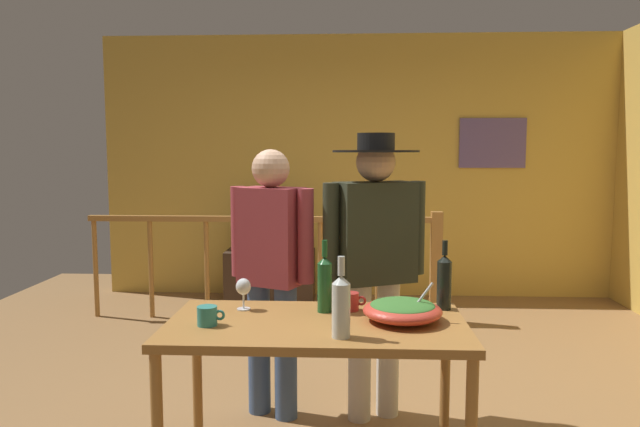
{
  "coord_description": "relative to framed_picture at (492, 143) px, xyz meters",
  "views": [
    {
      "loc": [
        -0.1,
        -3.38,
        1.54
      ],
      "look_at": [
        -0.25,
        -0.44,
        1.22
      ],
      "focal_mm": 32.91,
      "sensor_mm": 36.0,
      "label": 1
    }
  ],
  "objects": [
    {
      "name": "mug_teal",
      "position": [
        -2.11,
        -3.66,
        -0.81
      ],
      "size": [
        0.13,
        0.09,
        0.09
      ],
      "color": "teal",
      "rests_on": "serving_table"
    },
    {
      "name": "salad_bowl",
      "position": [
        -1.23,
        -3.55,
        -0.8
      ],
      "size": [
        0.36,
        0.36,
        0.18
      ],
      "color": "#CC3D2D",
      "rests_on": "serving_table"
    },
    {
      "name": "person_standing_left",
      "position": [
        -1.92,
        -2.9,
        -0.72
      ],
      "size": [
        0.5,
        0.34,
        1.55
      ],
      "rotation": [
        0.0,
        0.0,
        2.73
      ],
      "color": "#3D5684",
      "rests_on": "ground_plane"
    },
    {
      "name": "mug_red",
      "position": [
        -1.47,
        -3.38,
        -0.81
      ],
      "size": [
        0.12,
        0.08,
        0.09
      ],
      "color": "#B7332D",
      "rests_on": "serving_table"
    },
    {
      "name": "framed_picture",
      "position": [
        0.0,
        0.0,
        0.0
      ],
      "size": [
        0.68,
        0.03,
        0.51
      ],
      "primitive_type": "cube",
      "color": "#62508C"
    },
    {
      "name": "ground_plane",
      "position": [
        -1.38,
        -2.8,
        -1.62
      ],
      "size": [
        7.43,
        7.43,
        0.0
      ],
      "primitive_type": "plane",
      "color": "olive"
    },
    {
      "name": "serving_table",
      "position": [
        -1.63,
        -3.57,
        -0.94
      ],
      "size": [
        1.37,
        0.72,
        0.76
      ],
      "color": "#9E6B33",
      "rests_on": "ground_plane"
    },
    {
      "name": "wine_bottle_clear",
      "position": [
        -1.51,
        -3.8,
        -0.72
      ],
      "size": [
        0.08,
        0.08,
        0.34
      ],
      "color": "silver",
      "rests_on": "serving_table"
    },
    {
      "name": "back_wall",
      "position": [
        -1.38,
        0.06,
        -0.25
      ],
      "size": [
        5.39,
        0.1,
        2.74
      ],
      "primitive_type": "cube",
      "color": "gold",
      "rests_on": "ground_plane"
    },
    {
      "name": "wine_bottle_dark",
      "position": [
        -1.01,
        -3.33,
        -0.72
      ],
      "size": [
        0.07,
        0.07,
        0.34
      ],
      "color": "black",
      "rests_on": "serving_table"
    },
    {
      "name": "stair_railing",
      "position": [
        -1.79,
        -0.94,
        -1.0
      ],
      "size": [
        3.22,
        0.1,
        1.0
      ],
      "color": "#9E6B33",
      "rests_on": "ground_plane"
    },
    {
      "name": "person_standing_right",
      "position": [
        -1.33,
        -2.9,
        -0.64
      ],
      "size": [
        0.58,
        0.48,
        1.64
      ],
      "rotation": [
        0.0,
        0.0,
        3.55
      ],
      "color": "beige",
      "rests_on": "ground_plane"
    },
    {
      "name": "flat_screen_tv",
      "position": [
        -2.28,
        -0.32,
        -0.82
      ],
      "size": [
        0.66,
        0.12,
        0.46
      ],
      "color": "black",
      "rests_on": "tv_console"
    },
    {
      "name": "tv_console",
      "position": [
        -2.28,
        -0.29,
        -1.36
      ],
      "size": [
        0.9,
        0.4,
        0.53
      ],
      "primitive_type": "cube",
      "color": "#38281E",
      "rests_on": "ground_plane"
    },
    {
      "name": "wine_glass",
      "position": [
        -2.0,
        -3.39,
        -0.75
      ],
      "size": [
        0.07,
        0.07,
        0.16
      ],
      "color": "silver",
      "rests_on": "serving_table"
    },
    {
      "name": "wine_bottle_green",
      "position": [
        -1.6,
        -3.41,
        -0.72
      ],
      "size": [
        0.07,
        0.07,
        0.35
      ],
      "color": "#1E5628",
      "rests_on": "serving_table"
    }
  ]
}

